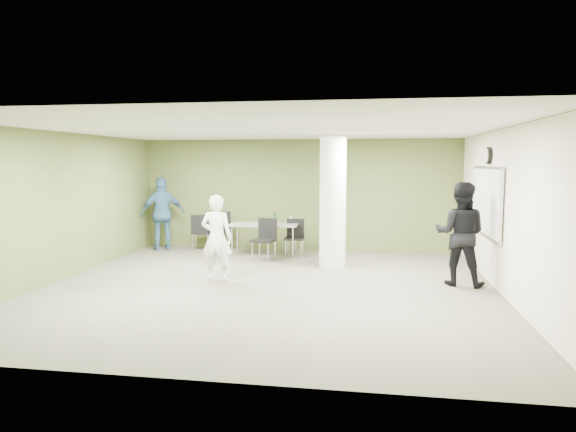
% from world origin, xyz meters
% --- Properties ---
extents(floor, '(8.00, 8.00, 0.00)m').
position_xyz_m(floor, '(0.00, 0.00, 0.00)').
color(floor, '#515140').
rests_on(floor, ground).
extents(ceiling, '(8.00, 8.00, 0.00)m').
position_xyz_m(ceiling, '(0.00, 0.00, 2.80)').
color(ceiling, white).
rests_on(ceiling, wall_back).
extents(wall_back, '(8.00, 2.80, 0.02)m').
position_xyz_m(wall_back, '(0.00, 4.00, 1.40)').
color(wall_back, '#56602D').
rests_on(wall_back, floor).
extents(wall_left, '(0.02, 8.00, 2.80)m').
position_xyz_m(wall_left, '(-4.00, 0.00, 1.40)').
color(wall_left, '#56602D').
rests_on(wall_left, floor).
extents(wall_right_cream, '(0.02, 8.00, 2.80)m').
position_xyz_m(wall_right_cream, '(4.00, 0.00, 1.40)').
color(wall_right_cream, beige).
rests_on(wall_right_cream, floor).
extents(column, '(0.56, 0.56, 2.80)m').
position_xyz_m(column, '(1.00, 2.00, 1.40)').
color(column, silver).
rests_on(column, floor).
extents(whiteboard, '(0.05, 2.30, 1.30)m').
position_xyz_m(whiteboard, '(3.92, 1.20, 1.50)').
color(whiteboard, silver).
rests_on(whiteboard, wall_right_cream).
extents(wall_clock, '(0.06, 0.32, 0.32)m').
position_xyz_m(wall_clock, '(3.92, 1.20, 2.35)').
color(wall_clock, black).
rests_on(wall_clock, wall_right_cream).
extents(folding_table, '(1.63, 0.75, 1.01)m').
position_xyz_m(folding_table, '(-0.70, 3.08, 0.72)').
color(folding_table, gray).
rests_on(folding_table, floor).
extents(wastebasket, '(0.28, 0.28, 0.32)m').
position_xyz_m(wastebasket, '(-1.81, 2.76, 0.16)').
color(wastebasket, '#4C4C4C').
rests_on(wastebasket, floor).
extents(chair_back_left, '(0.66, 0.66, 1.00)m').
position_xyz_m(chair_back_left, '(-1.94, 3.56, 0.59)').
color(chair_back_left, black).
rests_on(chair_back_left, floor).
extents(chair_back_right, '(0.51, 0.51, 0.92)m').
position_xyz_m(chair_back_right, '(-2.43, 3.48, 0.54)').
color(chair_back_right, black).
rests_on(chair_back_right, floor).
extents(chair_table_left, '(0.56, 0.56, 0.95)m').
position_xyz_m(chair_table_left, '(-0.57, 2.50, 0.55)').
color(chair_table_left, black).
rests_on(chair_table_left, floor).
extents(chair_table_right, '(0.44, 0.44, 0.88)m').
position_xyz_m(chair_table_right, '(0.02, 3.13, 0.51)').
color(chair_table_right, black).
rests_on(chair_table_right, floor).
extents(woman_white, '(0.60, 0.40, 1.62)m').
position_xyz_m(woman_white, '(-1.06, 0.39, 0.81)').
color(woman_white, white).
rests_on(woman_white, floor).
extents(man_black, '(1.07, 0.92, 1.88)m').
position_xyz_m(man_black, '(3.40, 0.71, 0.94)').
color(man_black, black).
rests_on(man_black, floor).
extents(man_blue, '(1.17, 0.94, 1.86)m').
position_xyz_m(man_blue, '(-3.40, 3.40, 0.93)').
color(man_blue, '#38668C').
rests_on(man_blue, floor).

